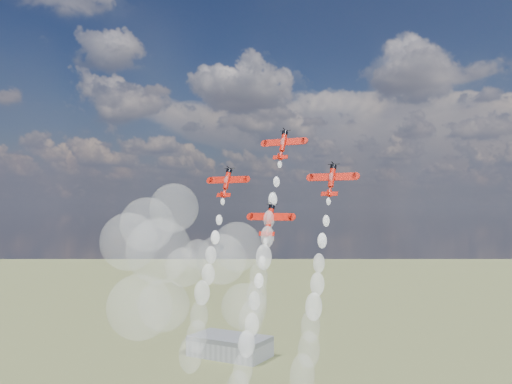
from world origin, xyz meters
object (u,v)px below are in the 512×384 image
object	(u,v)px
plane_lead	(283,144)
plane_left	(227,182)
plane_slot	(270,219)
hangar	(230,346)
plane_right	(332,179)

from	to	relation	value
plane_lead	plane_left	xyz separation A→B (m)	(-14.96, -3.81, -9.76)
plane_slot	plane_left	bearing A→B (deg)	165.72
hangar	plane_left	xyz separation A→B (m)	(108.94, -178.29, 97.22)
plane_slot	hangar	bearing A→B (deg)	124.23
plane_left	plane_slot	distance (m)	18.26
hangar	plane_left	bearing A→B (deg)	-58.57
hangar	plane_left	world-z (taller)	plane_left
plane_left	plane_right	world-z (taller)	same
plane_left	plane_slot	bearing A→B (deg)	-14.28
plane_left	hangar	bearing A→B (deg)	121.43
hangar	plane_right	xyz separation A→B (m)	(138.86, -178.29, 97.22)
hangar	plane_slot	distance (m)	236.98
plane_left	plane_right	bearing A→B (deg)	0.00
plane_lead	plane_slot	bearing A→B (deg)	-90.00
plane_left	plane_slot	size ratio (longest dim) A/B	1.00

